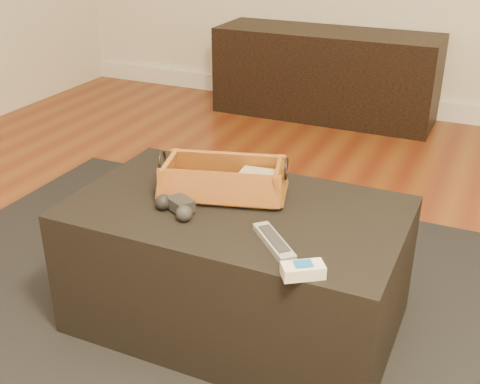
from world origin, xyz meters
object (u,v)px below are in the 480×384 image
at_px(cream_gadget, 303,270).
at_px(tv_remote, 217,189).
at_px(wicker_basket, 223,181).
at_px(silver_remote, 274,242).
at_px(game_controller, 176,206).
at_px(media_cabinet, 325,74).
at_px(ottoman, 237,265).

bearing_deg(cream_gadget, tv_remote, 141.52).
xyz_separation_m(wicker_basket, silver_remote, (0.26, -0.22, -0.04)).
bearing_deg(game_controller, cream_gadget, -19.42).
relative_size(game_controller, cream_gadget, 1.34).
distance_m(tv_remote, cream_gadget, 0.50).
relative_size(tv_remote, wicker_basket, 0.48).
distance_m(game_controller, cream_gadget, 0.47).
distance_m(media_cabinet, silver_remote, 2.44).
height_order(ottoman, cream_gadget, cream_gadget).
distance_m(media_cabinet, tv_remote, 2.19).
bearing_deg(media_cabinet, game_controller, -83.71).
xyz_separation_m(tv_remote, game_controller, (-0.05, -0.15, -0.00)).
height_order(media_cabinet, tv_remote, media_cabinet).
relative_size(silver_remote, cream_gadget, 1.49).
xyz_separation_m(wicker_basket, cream_gadget, (0.38, -0.33, -0.03)).
relative_size(media_cabinet, ottoman, 1.39).
distance_m(tv_remote, silver_remote, 0.34).
relative_size(ottoman, tv_remote, 4.88).
xyz_separation_m(ottoman, wicker_basket, (-0.07, 0.05, 0.26)).
bearing_deg(ottoman, game_controller, -139.84).
relative_size(ottoman, silver_remote, 5.80).
height_order(media_cabinet, ottoman, media_cabinet).
bearing_deg(cream_gadget, media_cabinet, 105.82).
relative_size(tv_remote, cream_gadget, 1.78).
distance_m(ottoman, cream_gadget, 0.47).
height_order(game_controller, cream_gadget, game_controller).
relative_size(game_controller, silver_remote, 0.90).
height_order(ottoman, silver_remote, silver_remote).
bearing_deg(media_cabinet, tv_remote, -81.84).
bearing_deg(wicker_basket, silver_remote, -40.70).
height_order(wicker_basket, game_controller, wicker_basket).
bearing_deg(silver_remote, ottoman, 138.27).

